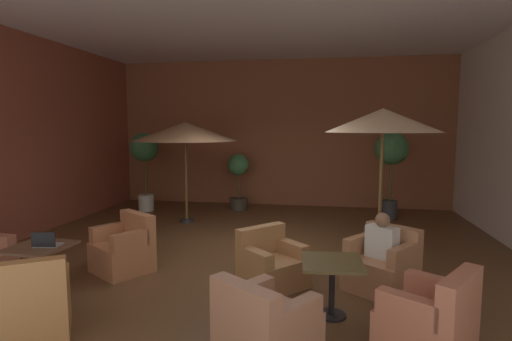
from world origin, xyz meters
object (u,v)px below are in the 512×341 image
armchair_front_left_south (29,307)px  patio_umbrella_center_beige (383,121)px  cafe_table_front_right (332,273)px  potted_tree_left_corner (145,155)px  armchair_front_right_north (382,267)px  armchair_front_left_north (124,250)px  potted_tree_mid_right (238,176)px  open_laptop (46,243)px  patio_umbrella_tall_red (185,132)px  potted_tree_mid_left (391,155)px  cafe_table_front_left (40,256)px  armchair_front_right_south (265,325)px  iced_drink_cup (48,242)px  patron_by_window (382,238)px  armchair_front_right_west (430,322)px  armchair_front_right_east (271,265)px

armchair_front_left_south → patio_umbrella_center_beige: 5.71m
cafe_table_front_right → potted_tree_left_corner: (-4.71, 5.11, 0.95)m
armchair_front_right_north → patio_umbrella_center_beige: (0.17, 1.73, 1.96)m
armchair_front_left_north → potted_tree_mid_right: (0.72, 4.77, 0.58)m
armchair_front_left_north → cafe_table_front_right: armchair_front_left_north is taller
open_laptop → patio_umbrella_tall_red: bearing=84.8°
armchair_front_right_north → potted_tree_mid_left: (0.74, 4.38, 1.20)m
armchair_front_left_north → potted_tree_mid_left: bearing=43.7°
armchair_front_left_south → armchair_front_right_north: armchair_front_left_south is taller
patio_umbrella_tall_red → open_laptop: (-0.38, -4.18, -1.37)m
armchair_front_left_north → armchair_front_left_south: 1.98m
patio_umbrella_center_beige → patio_umbrella_tall_red: bearing=159.7°
patio_umbrella_tall_red → potted_tree_mid_right: patio_umbrella_tall_red is taller
potted_tree_mid_left → potted_tree_left_corner: bearing=-178.7°
cafe_table_front_left → armchair_front_left_south: bearing=-56.8°
cafe_table_front_left → armchair_front_right_south: size_ratio=0.67×
armchair_front_left_south → iced_drink_cup: size_ratio=9.16×
cafe_table_front_left → patron_by_window: patron_by_window is taller
armchair_front_right_south → potted_tree_mid_right: 6.87m
potted_tree_mid_right → patio_umbrella_tall_red: bearing=-118.5°
iced_drink_cup → open_laptop: (-0.01, -0.02, -0.00)m
open_laptop → potted_tree_left_corner: bearing=101.9°
patio_umbrella_center_beige → iced_drink_cup: (-4.46, -2.65, -1.57)m
potted_tree_mid_right → armchair_front_right_south: bearing=-75.4°
armchair_front_left_south → patio_umbrella_tall_red: size_ratio=0.43×
armchair_front_right_north → armchair_front_right_south: size_ratio=0.97×
armchair_front_left_north → potted_tree_left_corner: bearing=111.2°
armchair_front_right_west → patio_umbrella_tall_red: bearing=131.3°
armchair_front_right_south → open_laptop: open_laptop is taller
patron_by_window → open_laptop: (-4.27, -0.91, -0.01)m
armchair_front_right_east → potted_tree_left_corner: potted_tree_left_corner is taller
armchair_front_right_west → potted_tree_mid_left: (0.50, 5.88, 1.20)m
cafe_table_front_left → potted_tree_left_corner: potted_tree_left_corner is taller
patio_umbrella_tall_red → potted_tree_left_corner: patio_umbrella_tall_red is taller
patio_umbrella_center_beige → potted_tree_mid_right: size_ratio=1.69×
patio_umbrella_center_beige → open_laptop: (-4.47, -2.67, -1.57)m
armchair_front_left_north → armchair_front_right_west: size_ratio=0.97×
armchair_front_left_north → armchair_front_right_south: bearing=-37.0°
patio_umbrella_tall_red → patron_by_window: bearing=-40.1°
cafe_table_front_left → patio_umbrella_center_beige: 5.58m
armchair_front_left_south → potted_tree_left_corner: (-1.63, 6.15, 1.13)m
armchair_front_right_east → patio_umbrella_center_beige: bearing=48.1°
armchair_front_right_east → potted_tree_left_corner: size_ratio=0.52×
armchair_front_right_south → potted_tree_left_corner: size_ratio=0.54×
patio_umbrella_tall_red → patio_umbrella_center_beige: 4.36m
cafe_table_front_right → potted_tree_mid_left: bearing=74.9°
armchair_front_right_west → patron_by_window: 1.54m
patio_umbrella_center_beige → iced_drink_cup: bearing=-149.3°
potted_tree_mid_right → patron_by_window: bearing=-58.1°
patron_by_window → patio_umbrella_tall_red: bearing=139.9°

